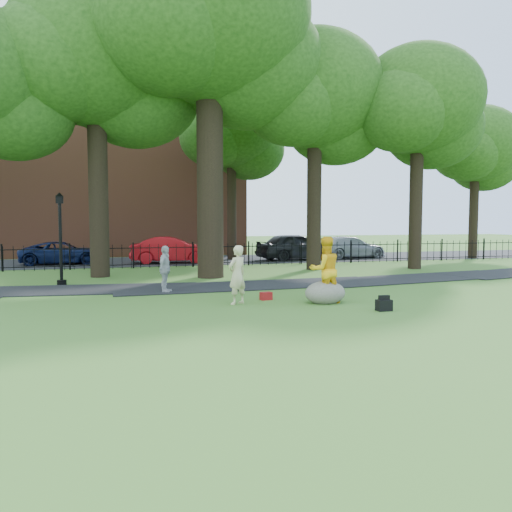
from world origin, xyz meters
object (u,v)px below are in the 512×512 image
object	(u,v)px
man	(325,270)
boulder	(325,291)
red_sedan	(172,250)
lamppost	(61,240)
woman	(237,275)
big_tree	(212,32)

from	to	relation	value
man	boulder	xyz separation A→B (m)	(0.00, -0.01, -0.62)
red_sedan	lamppost	bearing A→B (deg)	156.38
woman	lamppost	bearing A→B (deg)	-77.77
man	red_sedan	xyz separation A→B (m)	(-2.84, 14.73, -0.23)
man	boulder	size ratio (longest dim) A/B	1.61
big_tree	man	size ratio (longest dim) A/B	7.41
woman	red_sedan	size ratio (longest dim) A/B	0.38
boulder	red_sedan	distance (m)	15.02
woman	man	distance (m)	2.57
man	big_tree	bearing A→B (deg)	-75.52
big_tree	man	bearing A→B (deg)	-75.79
woman	boulder	bearing A→B (deg)	139.03
boulder	lamppost	distance (m)	10.19
big_tree	lamppost	bearing A→B (deg)	-169.89
lamppost	woman	bearing A→B (deg)	-34.97
boulder	red_sedan	bearing A→B (deg)	100.91
lamppost	red_sedan	size ratio (longest dim) A/B	0.76
man	lamppost	distance (m)	10.12
boulder	man	bearing A→B (deg)	113.46
woman	man	size ratio (longest dim) A/B	0.87
boulder	lamppost	size ratio (longest dim) A/B	0.35
woman	red_sedan	world-z (taller)	woman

